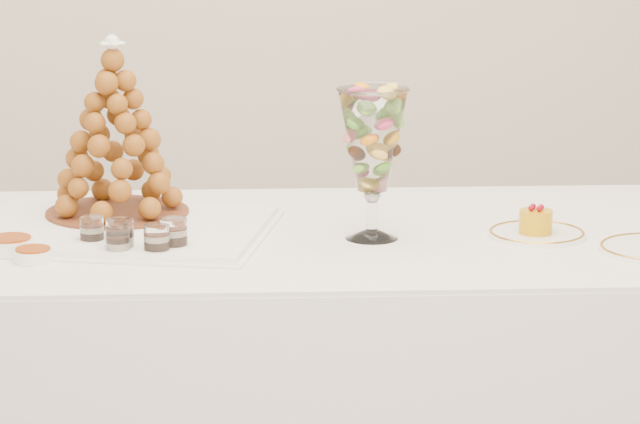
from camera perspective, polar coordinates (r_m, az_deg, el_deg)
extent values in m
cube|color=white|center=(3.41, -0.95, -7.81)|extent=(2.27, 1.01, 0.83)
cube|color=white|center=(3.28, -0.98, -0.91)|extent=(2.26, 1.00, 0.01)
cube|color=white|center=(3.30, -7.58, -0.65)|extent=(0.71, 0.60, 0.02)
cylinder|color=white|center=(3.24, 1.96, -0.84)|extent=(0.11, 0.11, 0.02)
cylinder|color=white|center=(3.23, 1.97, 0.00)|extent=(0.02, 0.02, 0.08)
sphere|color=white|center=(3.22, 1.98, 0.68)|extent=(0.04, 0.04, 0.04)
cylinder|color=white|center=(3.29, 8.16, -0.83)|extent=(0.21, 0.21, 0.01)
cylinder|color=white|center=(3.18, -8.58, -0.79)|extent=(0.06, 0.06, 0.07)
cylinder|color=white|center=(3.11, -7.54, -0.98)|extent=(0.06, 0.06, 0.08)
cylinder|color=white|center=(3.12, -5.53, -0.93)|extent=(0.07, 0.07, 0.08)
cylinder|color=white|center=(3.09, -7.62, -1.18)|extent=(0.05, 0.05, 0.07)
cylinder|color=white|center=(3.08, -6.16, -1.14)|extent=(0.05, 0.05, 0.07)
cylinder|color=white|center=(3.18, -11.58, -1.26)|extent=(0.10, 0.10, 0.03)
cylinder|color=white|center=(3.11, -10.75, -1.63)|extent=(0.08, 0.08, 0.02)
cylinder|color=brown|center=(3.40, -7.63, 0.00)|extent=(0.32, 0.32, 0.01)
cone|color=brown|center=(3.36, -7.74, 3.22)|extent=(0.31, 0.31, 0.38)
sphere|color=white|center=(3.33, -7.84, 6.27)|extent=(0.04, 0.04, 0.04)
cylinder|color=#D19509|center=(3.27, 8.12, -0.37)|extent=(0.07, 0.07, 0.05)
sphere|color=maroon|center=(3.27, 8.33, 0.19)|extent=(0.01, 0.01, 0.01)
sphere|color=maroon|center=(3.27, 8.03, 0.21)|extent=(0.01, 0.01, 0.01)
sphere|color=maroon|center=(3.25, 7.95, 0.15)|extent=(0.01, 0.01, 0.01)
sphere|color=maroon|center=(3.25, 8.25, 0.12)|extent=(0.01, 0.01, 0.01)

